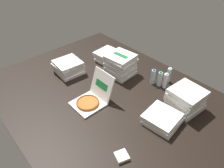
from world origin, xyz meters
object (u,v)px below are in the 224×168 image
at_px(pizza_stack_right_far, 186,99).
at_px(pizza_stack_right_mid, 68,67).
at_px(open_pizza_box, 92,98).
at_px(water_bottle_0, 160,79).
at_px(water_bottle_2, 153,77).
at_px(water_bottle_1, 165,81).
at_px(napkin_pile, 122,156).
at_px(water_bottle_3, 169,75).
at_px(pizza_stack_right_near, 109,56).
at_px(pizza_stack_left_mid, 162,119).
at_px(pizza_stack_left_near, 120,65).

bearing_deg(pizza_stack_right_far, pizza_stack_right_mid, -158.01).
bearing_deg(open_pizza_box, water_bottle_0, 68.55).
xyz_separation_m(open_pizza_box, water_bottle_0, (0.36, 0.91, 0.04)).
relative_size(pizza_stack_right_far, water_bottle_2, 1.77).
xyz_separation_m(water_bottle_1, napkin_pile, (0.39, -1.21, -0.09)).
height_order(water_bottle_0, water_bottle_2, same).
xyz_separation_m(open_pizza_box, pizza_stack_right_far, (0.83, 0.80, 0.07)).
relative_size(water_bottle_0, water_bottle_1, 1.00).
xyz_separation_m(pizza_stack_right_far, water_bottle_3, (-0.45, 0.28, -0.02)).
distance_m(pizza_stack_right_far, water_bottle_3, 0.53).
height_order(pizza_stack_right_near, water_bottle_3, water_bottle_3).
height_order(pizza_stack_left_mid, napkin_pile, pizza_stack_left_mid).
bearing_deg(water_bottle_1, water_bottle_0, -161.35).
bearing_deg(pizza_stack_right_far, open_pizza_box, -136.27).
height_order(pizza_stack_right_near, pizza_stack_left_near, pizza_stack_left_near).
relative_size(pizza_stack_right_mid, pizza_stack_left_near, 0.92).
bearing_deg(pizza_stack_right_mid, water_bottle_3, 38.85).
relative_size(pizza_stack_right_mid, water_bottle_0, 1.68).
bearing_deg(water_bottle_2, water_bottle_1, 16.17).
bearing_deg(pizza_stack_left_mid, water_bottle_1, 124.52).
bearing_deg(water_bottle_3, pizza_stack_right_mid, -141.15).
bearing_deg(pizza_stack_left_near, water_bottle_2, 19.50).
bearing_deg(water_bottle_1, pizza_stack_left_near, -161.37).
height_order(open_pizza_box, water_bottle_2, open_pizza_box).
xyz_separation_m(water_bottle_1, water_bottle_2, (-0.17, -0.05, 0.00)).
bearing_deg(water_bottle_0, pizza_stack_left_mid, -49.21).
bearing_deg(water_bottle_2, pizza_stack_left_mid, -42.15).
height_order(open_pizza_box, water_bottle_1, open_pizza_box).
xyz_separation_m(pizza_stack_right_near, napkin_pile, (1.44, -1.11, -0.06)).
xyz_separation_m(pizza_stack_left_near, water_bottle_0, (0.58, 0.20, -0.04)).
xyz_separation_m(pizza_stack_right_mid, pizza_stack_right_far, (1.60, 0.65, 0.04)).
distance_m(water_bottle_3, napkin_pile, 1.42).
bearing_deg(water_bottle_3, open_pizza_box, -109.68).
distance_m(open_pizza_box, water_bottle_2, 0.92).
distance_m(water_bottle_2, water_bottle_3, 0.23).
bearing_deg(pizza_stack_right_far, pizza_stack_left_near, -175.56).
relative_size(pizza_stack_right_near, pizza_stack_right_mid, 1.04).
bearing_deg(napkin_pile, pizza_stack_right_far, 89.48).
xyz_separation_m(water_bottle_2, water_bottle_3, (0.13, 0.20, 0.00)).
relative_size(pizza_stack_right_far, water_bottle_3, 1.77).
bearing_deg(water_bottle_1, water_bottle_2, -163.83).
xyz_separation_m(pizza_stack_left_mid, water_bottle_3, (-0.42, 0.69, 0.05)).
bearing_deg(pizza_stack_right_mid, water_bottle_2, 35.57).
distance_m(pizza_stack_right_near, napkin_pile, 1.82).
bearing_deg(water_bottle_1, water_bottle_3, 107.36).
distance_m(pizza_stack_right_near, pizza_stack_left_near, 0.42).
height_order(pizza_stack_right_mid, water_bottle_1, water_bottle_1).
distance_m(pizza_stack_right_near, water_bottle_0, 0.98).
relative_size(pizza_stack_right_mid, water_bottle_1, 1.68).
relative_size(pizza_stack_right_near, pizza_stack_right_far, 0.98).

